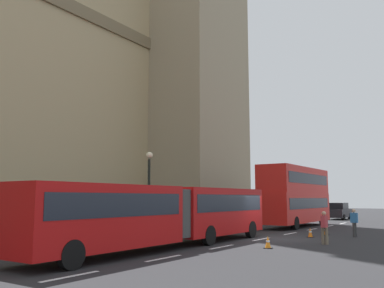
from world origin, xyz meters
name	(u,v)px	position (x,y,z in m)	size (l,w,h in m)	color
ground_plane	(267,238)	(0.00, 0.00, 0.00)	(160.00, 160.00, 0.00)	#262628
lane_centre_marking	(290,234)	(3.83, 0.00, 0.00)	(39.00, 0.16, 0.01)	silver
articulated_bus	(167,211)	(-7.16, 1.99, 1.75)	(16.46, 2.54, 2.90)	#B20F0F
double_decker_bus	(296,194)	(10.67, 2.00, 2.71)	(10.68, 2.54, 4.90)	red
sedan_lead	(339,211)	(24.89, 2.21, 0.91)	(4.40, 1.86, 1.85)	black
traffic_cone_west	(268,242)	(-4.65, -2.11, 0.28)	(0.36, 0.36, 0.58)	black
traffic_cone_middle	(310,233)	(2.02, -1.97, 0.28)	(0.36, 0.36, 0.58)	black
traffic_cone_east	(326,231)	(4.12, -2.31, 0.28)	(0.36, 0.36, 0.58)	black
street_lamp	(149,187)	(-3.15, 6.50, 3.06)	(0.44, 0.44, 5.27)	black
pedestrian_near_cones	(324,226)	(-1.44, -3.85, 0.91)	(0.41, 0.36, 1.69)	#726651
pedestrian_by_kerb	(354,222)	(3.77, -4.16, 0.91)	(0.36, 0.43, 1.69)	#333333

